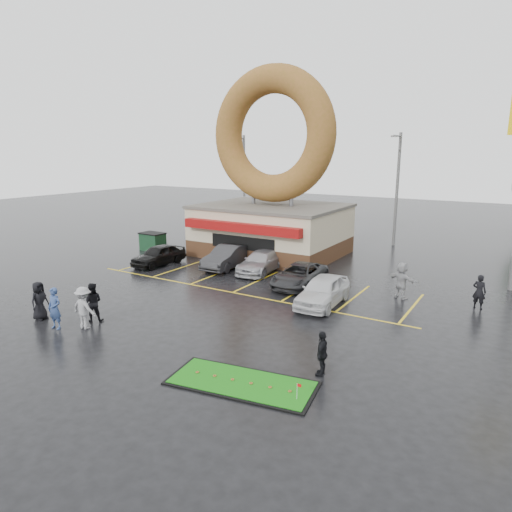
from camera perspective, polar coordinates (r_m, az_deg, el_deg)
The scene contains 18 objects.
ground at distance 22.55m, azimuth -7.87°, elevation -6.76°, with size 120.00×120.00×0.00m, color black.
donut_shop at distance 33.81m, azimuth 1.99°, elevation 7.71°, with size 10.20×8.70×13.50m.
streetlight_left at distance 43.33m, azimuth -1.57°, elevation 9.30°, with size 0.40×2.21×9.00m.
streetlight_mid at distance 38.55m, azimuth 17.21°, elevation 8.27°, with size 0.40×2.21×9.00m.
car_black at distance 31.59m, azimuth -12.07°, elevation 0.12°, with size 1.64×4.08×1.39m, color black.
car_dgrey at distance 30.21m, azimuth -3.54°, elevation -0.09°, with size 1.59×4.55×1.50m, color #2A2A2C.
car_silver at distance 29.17m, azimuth 0.61°, elevation -0.72°, with size 1.85×4.56×1.32m, color #A5A5AA.
car_grey at distance 26.27m, azimuth 5.46°, elevation -2.38°, with size 2.11×4.57×1.27m, color #29292B.
car_white at distance 23.15m, azimuth 8.35°, elevation -4.31°, with size 1.76×4.38×1.49m, color silver.
person_blue at distance 21.72m, azimuth -23.86°, elevation -6.00°, with size 0.67×0.44×1.84m, color #32497D.
person_blackjkt at distance 21.99m, azimuth -19.76°, elevation -5.47°, with size 0.88×0.68×1.80m, color black.
person_hoodie at distance 21.25m, azimuth -20.71°, elevation -6.08°, with size 1.22×0.70×1.88m, color gray.
person_bystander at distance 23.17m, azimuth -25.45°, elevation -5.07°, with size 0.88×0.57×1.80m, color black.
person_cameraman at distance 16.16m, azimuth 8.26°, elevation -11.94°, with size 0.94×0.39×1.61m, color black.
person_walker_near at distance 25.07m, azimuth 17.75°, elevation -2.93°, with size 1.79×0.57×1.94m, color #9C9C9F.
person_walker_far at distance 24.88m, azimuth 26.13°, elevation -4.03°, with size 0.63×0.41×1.73m, color black.
dumpster at distance 36.47m, azimuth -12.78°, elevation 1.72°, with size 1.80×1.20×1.30m, color #173E23.
putting_green at distance 15.77m, azimuth -1.79°, elevation -15.56°, with size 5.22×2.90×0.62m.
Camera 1 is at (13.61, -16.31, 7.58)m, focal length 32.00 mm.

